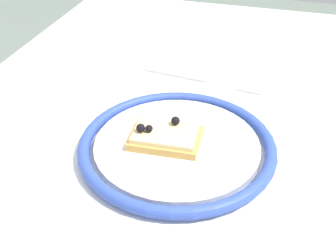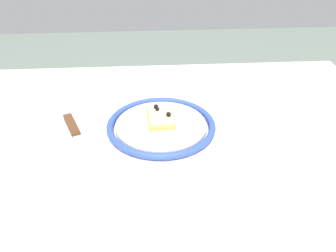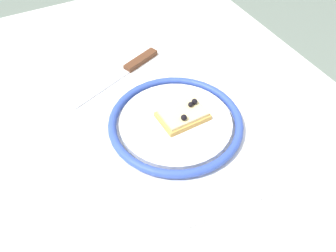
% 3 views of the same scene
% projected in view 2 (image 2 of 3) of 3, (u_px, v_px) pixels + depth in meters
% --- Properties ---
extents(dining_table, '(1.12, 0.77, 0.77)m').
position_uv_depth(dining_table, '(165.00, 164.00, 0.89)').
color(dining_table, white).
rests_on(dining_table, ground_plane).
extents(plate, '(0.25, 0.25, 0.02)m').
position_uv_depth(plate, '(161.00, 126.00, 0.86)').
color(plate, white).
rests_on(plate, dining_table).
extents(pizza_slice_near, '(0.07, 0.09, 0.03)m').
position_uv_depth(pizza_slice_near, '(161.00, 118.00, 0.87)').
color(pizza_slice_near, gold).
rests_on(pizza_slice_near, plate).
extents(knife, '(0.11, 0.23, 0.01)m').
position_uv_depth(knife, '(75.00, 132.00, 0.84)').
color(knife, silver).
rests_on(knife, dining_table).
extents(fork, '(0.04, 0.20, 0.00)m').
position_uv_depth(fork, '(242.00, 124.00, 0.88)').
color(fork, silver).
rests_on(fork, dining_table).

